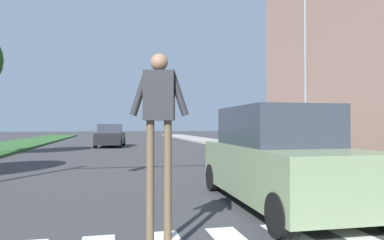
{
  "coord_description": "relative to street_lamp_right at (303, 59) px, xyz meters",
  "views": [
    {
      "loc": [
        -0.7,
        3.99,
        1.59
      ],
      "look_at": [
        2.44,
        18.19,
        1.81
      ],
      "focal_mm": 33.21,
      "sensor_mm": 36.0,
      "label": 1
    }
  ],
  "objects": [
    {
      "name": "ground_plane",
      "position": [
        -7.69,
        11.45,
        -4.59
      ],
      "size": [
        140.0,
        140.0,
        0.0
      ],
      "primitive_type": "plane",
      "color": "#38383A"
    },
    {
      "name": "pedestrian_performer",
      "position": [
        -7.83,
        -10.14,
        -2.93
      ],
      "size": [
        0.74,
        0.32,
        2.49
      ],
      "color": "brown",
      "rests_on": "ground_plane"
    },
    {
      "name": "street_lamp_right",
      "position": [
        0.0,
        0.0,
        0.0
      ],
      "size": [
        1.02,
        0.24,
        7.5
      ],
      "color": "slate",
      "rests_on": "sidewalk_right"
    },
    {
      "name": "suv_crossing",
      "position": [
        -5.18,
        -8.03,
        -3.66
      ],
      "size": [
        2.04,
        4.63,
        1.97
      ],
      "color": "gray",
      "rests_on": "ground_plane"
    },
    {
      "name": "sidewalk_right",
      "position": [
        0.6,
        9.45,
        -4.52
      ],
      "size": [
        3.0,
        64.0,
        0.15
      ],
      "primitive_type": "cube",
      "color": "#9E9991",
      "rests_on": "ground_plane"
    },
    {
      "name": "sedan_midblock",
      "position": [
        -8.62,
        12.26,
        -3.81
      ],
      "size": [
        2.29,
        4.37,
        1.68
      ],
      "color": "black",
      "rests_on": "ground_plane"
    }
  ]
}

